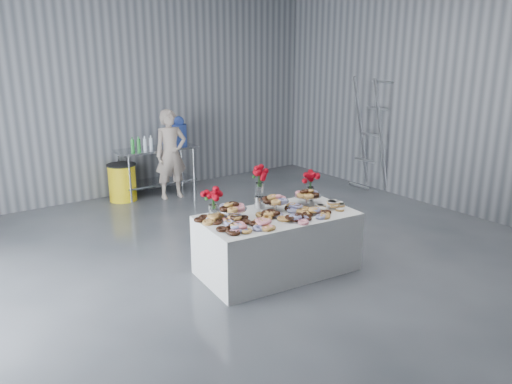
% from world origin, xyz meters
% --- Properties ---
extents(ground, '(9.00, 9.00, 0.00)m').
position_xyz_m(ground, '(0.00, 0.00, 0.00)').
color(ground, '#3B3D43').
rests_on(ground, ground).
extents(room_walls, '(8.04, 9.04, 4.02)m').
position_xyz_m(room_walls, '(-0.27, 0.07, 2.64)').
color(room_walls, gray).
rests_on(room_walls, ground).
extents(display_table, '(1.99, 1.18, 0.75)m').
position_xyz_m(display_table, '(0.02, 0.05, 0.38)').
color(display_table, silver).
rests_on(display_table, ground).
extents(prep_table, '(1.50, 0.60, 0.90)m').
position_xyz_m(prep_table, '(0.30, 4.10, 0.62)').
color(prep_table, silver).
rests_on(prep_table, ground).
extents(donut_mounds, '(1.88, 0.97, 0.09)m').
position_xyz_m(donut_mounds, '(0.02, 0.00, 0.80)').
color(donut_mounds, '#C78249').
rests_on(donut_mounds, display_table).
extents(cake_stand_left, '(0.36, 0.36, 0.17)m').
position_xyz_m(cake_stand_left, '(-0.51, 0.26, 0.89)').
color(cake_stand_left, silver).
rests_on(cake_stand_left, display_table).
extents(cake_stand_mid, '(0.36, 0.36, 0.17)m').
position_xyz_m(cake_stand_mid, '(0.08, 0.20, 0.89)').
color(cake_stand_mid, silver).
rests_on(cake_stand_mid, display_table).
extents(cake_stand_right, '(0.36, 0.36, 0.17)m').
position_xyz_m(cake_stand_right, '(0.58, 0.15, 0.89)').
color(cake_stand_right, silver).
rests_on(cake_stand_right, display_table).
extents(danish_pile, '(0.48, 0.48, 0.11)m').
position_xyz_m(danish_pile, '(0.75, -0.17, 0.81)').
color(danish_pile, white).
rests_on(danish_pile, display_table).
extents(bouquet_left, '(0.26, 0.26, 0.42)m').
position_xyz_m(bouquet_left, '(-0.70, 0.38, 1.05)').
color(bouquet_left, white).
rests_on(bouquet_left, display_table).
extents(bouquet_right, '(0.26, 0.26, 0.42)m').
position_xyz_m(bouquet_right, '(0.75, 0.28, 1.05)').
color(bouquet_right, white).
rests_on(bouquet_right, display_table).
extents(bouquet_center, '(0.26, 0.26, 0.57)m').
position_xyz_m(bouquet_center, '(0.00, 0.41, 1.13)').
color(bouquet_center, silver).
rests_on(bouquet_center, display_table).
extents(water_jug, '(0.28, 0.28, 0.55)m').
position_xyz_m(water_jug, '(0.80, 4.10, 1.15)').
color(water_jug, '#4367E5').
rests_on(water_jug, prep_table).
extents(drink_bottles, '(0.54, 0.08, 0.27)m').
position_xyz_m(drink_bottles, '(-0.02, 4.00, 1.04)').
color(drink_bottles, '#268C33').
rests_on(drink_bottles, prep_table).
extents(person, '(0.64, 0.46, 1.64)m').
position_xyz_m(person, '(0.43, 3.74, 0.82)').
color(person, '#CC8C93').
rests_on(person, ground).
extents(trash_barrel, '(0.53, 0.53, 0.68)m').
position_xyz_m(trash_barrel, '(-0.40, 4.10, 0.34)').
color(trash_barrel, yellow).
rests_on(trash_barrel, ground).
extents(stepladder, '(0.79, 0.55, 2.21)m').
position_xyz_m(stepladder, '(3.75, 1.91, 1.11)').
color(stepladder, silver).
rests_on(stepladder, ground).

